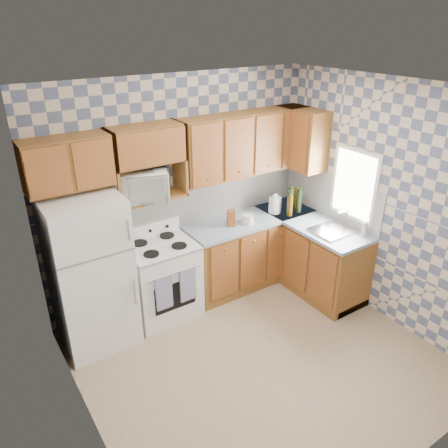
{
  "coord_description": "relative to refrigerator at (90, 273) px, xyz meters",
  "views": [
    {
      "loc": [
        -2.25,
        -2.71,
        3.23
      ],
      "look_at": [
        0.05,
        0.75,
        1.25
      ],
      "focal_mm": 35.0,
      "sensor_mm": 36.0,
      "label": 1
    }
  ],
  "objects": [
    {
      "name": "backguard",
      "position": [
        0.8,
        0.3,
        0.16
      ],
      "size": [
        0.76,
        0.08,
        0.17
      ],
      "primitive_type": "cube",
      "color": "white",
      "rests_on": "cooktop"
    },
    {
      "name": "bottle_1",
      "position": [
        2.72,
        -0.15,
        0.23
      ],
      "size": [
        0.07,
        0.07,
        0.31
      ],
      "primitive_type": "cylinder",
      "color": "black",
      "rests_on": "countertop_back"
    },
    {
      "name": "countertop_right",
      "position": [
        2.67,
        -0.45,
        0.06
      ],
      "size": [
        0.63,
        1.6,
        0.04
      ],
      "primitive_type": "cube",
      "color": "gray",
      "rests_on": "base_cabinets_right"
    },
    {
      "name": "microwave_shelf",
      "position": [
        0.8,
        0.19,
        0.6
      ],
      "size": [
        0.8,
        0.33,
        0.03
      ],
      "primitive_type": "cube",
      "color": "brown",
      "rests_on": "back_wall"
    },
    {
      "name": "dish_towel_left",
      "position": [
        0.66,
        -0.32,
        -0.31
      ],
      "size": [
        0.19,
        0.02,
        0.41
      ],
      "primitive_type": "cube",
      "color": "navy",
      "rests_on": "stove_body"
    },
    {
      "name": "soap_bottle",
      "position": [
        2.89,
        -1.08,
        0.17
      ],
      "size": [
        0.06,
        0.06,
        0.17
      ],
      "primitive_type": "cylinder",
      "color": "beige",
      "rests_on": "countertop_right"
    },
    {
      "name": "electric_kettle",
      "position": [
        2.45,
        0.01,
        0.18
      ],
      "size": [
        0.16,
        0.16,
        0.21
      ],
      "primitive_type": "cylinder",
      "color": "white",
      "rests_on": "countertop_back"
    },
    {
      "name": "countertop_back",
      "position": [
        2.1,
        0.05,
        0.06
      ],
      "size": [
        1.77,
        0.63,
        0.04
      ],
      "primitive_type": "cube",
      "color": "gray",
      "rests_on": "base_cabinets_back"
    },
    {
      "name": "backsplash_right",
      "position": [
        2.96,
        -0.45,
        0.36
      ],
      "size": [
        0.02,
        1.6,
        0.56
      ],
      "primitive_type": "cube",
      "color": "white",
      "rests_on": "right_wall"
    },
    {
      "name": "dish_towel_right",
      "position": [
        0.96,
        -0.32,
        -0.31
      ],
      "size": [
        0.19,
        0.02,
        0.41
      ],
      "primitive_type": "cube",
      "color": "navy",
      "rests_on": "stove_body"
    },
    {
      "name": "upper_cabinets_back",
      "position": [
        2.1,
        0.19,
        1.01
      ],
      "size": [
        1.75,
        0.33,
        0.74
      ],
      "primitive_type": "cube",
      "color": "brown",
      "rests_on": "back_wall"
    },
    {
      "name": "cooktop",
      "position": [
        0.8,
        0.03,
        0.07
      ],
      "size": [
        0.76,
        0.65,
        0.02
      ],
      "primitive_type": "cube",
      "color": "silver",
      "rests_on": "stove_body"
    },
    {
      "name": "microwave",
      "position": [
        0.69,
        0.15,
        0.77
      ],
      "size": [
        0.67,
        0.55,
        0.32
      ],
      "primitive_type": "imported",
      "rotation": [
        0.0,
        0.0,
        -0.33
      ],
      "color": "white",
      "rests_on": "microwave_shelf"
    },
    {
      "name": "floor",
      "position": [
        1.27,
        -1.25,
        -0.84
      ],
      "size": [
        3.4,
        3.4,
        0.0
      ],
      "primitive_type": "plane",
      "color": "#877055",
      "rests_on": "ground"
    },
    {
      "name": "upper_cabinets_fridge",
      "position": [
        -0.02,
        0.19,
        1.13
      ],
      "size": [
        0.82,
        0.33,
        0.5
      ],
      "primitive_type": "cube",
      "color": "brown",
      "rests_on": "back_wall"
    },
    {
      "name": "window",
      "position": [
        2.96,
        -0.8,
        0.61
      ],
      "size": [
        0.02,
        0.66,
        0.86
      ],
      "primitive_type": "cube",
      "color": "white",
      "rests_on": "right_wall"
    },
    {
      "name": "stove_body",
      "position": [
        0.8,
        0.03,
        -0.39
      ],
      "size": [
        0.76,
        0.65,
        0.9
      ],
      "primitive_type": "cube",
      "color": "white",
      "rests_on": "floor"
    },
    {
      "name": "refrigerator",
      "position": [
        0.0,
        0.0,
        0.0
      ],
      "size": [
        0.75,
        0.7,
        1.68
      ],
      "primitive_type": "cube",
      "color": "white",
      "rests_on": "floor"
    },
    {
      "name": "base_cabinets_back",
      "position": [
        2.1,
        0.05,
        -0.4
      ],
      "size": [
        1.75,
        0.6,
        0.88
      ],
      "primitive_type": "cube",
      "color": "brown",
      "rests_on": "floor"
    },
    {
      "name": "bottle_2",
      "position": [
        2.77,
        -0.05,
        0.22
      ],
      "size": [
        0.07,
        0.07,
        0.28
      ],
      "primitive_type": "cylinder",
      "color": "#533A0C",
      "rests_on": "countertop_back"
    },
    {
      "name": "food_containers",
      "position": [
        1.96,
        -0.06,
        0.13
      ],
      "size": [
        0.16,
        0.16,
        0.11
      ],
      "primitive_type": null,
      "color": "beige",
      "rests_on": "countertop_back"
    },
    {
      "name": "bottle_3",
      "position": [
        2.55,
        -0.17,
        0.21
      ],
      "size": [
        0.07,
        0.07,
        0.26
      ],
      "primitive_type": "cylinder",
      "color": "#533A0C",
      "rests_on": "countertop_back"
    },
    {
      "name": "knife_block",
      "position": [
        1.75,
        -0.01,
        0.18
      ],
      "size": [
        0.12,
        0.12,
        0.2
      ],
      "primitive_type": "cube",
      "rotation": [
        0.0,
        0.0,
        -0.4
      ],
      "color": "brown",
      "rests_on": "countertop_back"
    },
    {
      "name": "sink",
      "position": [
        2.67,
        -0.8,
        0.09
      ],
      "size": [
        0.48,
        0.4,
        0.03
      ],
      "primitive_type": "cube",
      "color": "#B7B7BC",
      "rests_on": "countertop_right"
    },
    {
      "name": "back_wall",
      "position": [
        1.27,
        0.35,
        0.51
      ],
      "size": [
        3.4,
        0.02,
        2.7
      ],
      "primitive_type": "cube",
      "color": "slate",
      "rests_on": "ground"
    },
    {
      "name": "upper_cabinets_right",
      "position": [
        2.81,
        0.0,
        1.01
      ],
      "size": [
        0.33,
        0.7,
        0.74
      ],
      "primitive_type": "cube",
      "color": "brown",
      "rests_on": "right_wall"
    },
    {
      "name": "base_cabinets_right",
      "position": [
        2.67,
        -0.45,
        -0.4
      ],
      "size": [
        0.6,
        1.6,
        0.88
      ],
      "primitive_type": "cube",
      "color": "brown",
      "rests_on": "floor"
    },
    {
      "name": "bottle_0",
      "position": [
        2.62,
        -0.09,
        0.24
      ],
      "size": [
        0.07,
        0.07,
        0.33
      ],
      "primitive_type": "cylinder",
      "color": "black",
      "rests_on": "countertop_back"
    },
    {
      "name": "right_wall",
      "position": [
        2.97,
        -1.25,
        0.51
      ],
      "size": [
        0.02,
        3.2,
        2.7
      ],
      "primitive_type": "cube",
      "color": "slate",
      "rests_on": "ground"
    },
    {
      "name": "backsplash_back",
      "position": [
        1.68,
        0.34,
        0.36
      ],
      "size": [
        2.6,
        0.02,
        0.56
      ],
      "primitive_type": "cube",
      "color": "white",
      "rests_on": "back_wall"
    }
  ]
}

